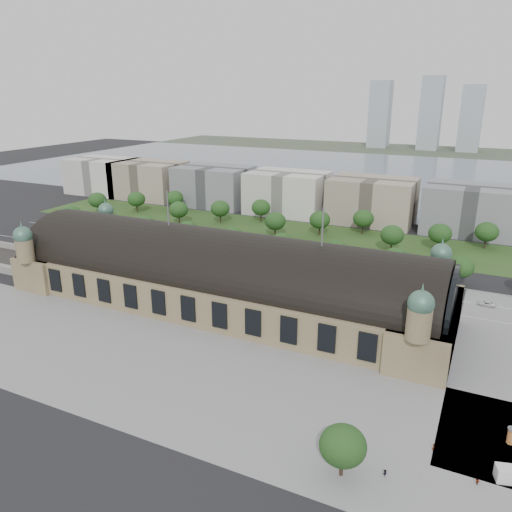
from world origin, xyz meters
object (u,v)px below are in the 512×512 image
at_px(traffic_car_0, 70,236).
at_px(parked_car_0, 88,253).
at_px(pedestrian_4, 385,473).
at_px(traffic_car_5, 367,274).
at_px(pedestrian_3, 477,482).
at_px(parked_car_6, 178,268).
at_px(petrol_station, 191,231).
at_px(parked_car_5, 167,267).
at_px(parked_car_1, 117,258).
at_px(traffic_car_6, 486,304).
at_px(parked_car_3, 135,261).
at_px(bus_mid, 321,283).
at_px(traffic_car_1, 88,235).
at_px(bus_east, 328,286).
at_px(parked_car_2, 153,262).
at_px(pedestrian_1, 433,447).
at_px(bus_west, 258,275).
at_px(advertising_column, 511,436).
at_px(parked_car_4, 127,258).

bearing_deg(traffic_car_0, parked_car_0, 53.72).
height_order(traffic_car_0, pedestrian_4, pedestrian_4).
xyz_separation_m(traffic_car_5, pedestrian_3, (45.11, -100.46, 0.10)).
height_order(parked_car_6, pedestrian_3, pedestrian_3).
relative_size(petrol_station, pedestrian_3, 8.59).
height_order(parked_car_5, parked_car_6, parked_car_5).
bearing_deg(parked_car_1, traffic_car_0, -142.17).
relative_size(traffic_car_6, parked_car_5, 1.21).
distance_m(traffic_car_6, parked_car_3, 136.85).
relative_size(traffic_car_5, pedestrian_4, 2.81).
xyz_separation_m(traffic_car_0, bus_mid, (133.32, -8.31, 1.00)).
bearing_deg(traffic_car_1, bus_east, -99.27).
bearing_deg(parked_car_6, parked_car_2, -126.23).
height_order(traffic_car_0, parked_car_6, traffic_car_0).
height_order(traffic_car_6, pedestrian_3, pedestrian_3).
bearing_deg(parked_car_5, traffic_car_1, -142.52).
bearing_deg(traffic_car_1, pedestrian_4, -123.03).
bearing_deg(bus_east, traffic_car_5, -24.60).
relative_size(traffic_car_0, traffic_car_5, 0.88).
relative_size(parked_car_5, pedestrian_1, 2.98).
height_order(bus_west, bus_east, bus_west).
xyz_separation_m(parked_car_1, bus_mid, (89.53, 8.38, 0.90)).
bearing_deg(bus_mid, parked_car_2, 98.95).
xyz_separation_m(traffic_car_5, advertising_column, (50.73, -84.91, 1.19)).
xyz_separation_m(petrol_station, parked_car_3, (0.10, -44.22, -2.23)).
height_order(parked_car_4, bus_mid, bus_mid).
distance_m(parked_car_3, pedestrian_1, 144.89).
xyz_separation_m(parked_car_2, pedestrian_1, (121.05, -68.51, 0.01)).
height_order(parked_car_0, parked_car_2, parked_car_2).
distance_m(traffic_car_5, parked_car_0, 121.71).
height_order(petrol_station, bus_east, petrol_station).
height_order(traffic_car_1, pedestrian_4, pedestrian_4).
xyz_separation_m(traffic_car_6, parked_car_5, (-119.96, -15.82, -0.14)).
distance_m(parked_car_4, pedestrian_4, 150.61).
bearing_deg(parked_car_3, petrol_station, 152.99).
bearing_deg(bus_east, parked_car_6, 93.33).
bearing_deg(traffic_car_5, traffic_car_1, 85.15).
xyz_separation_m(parked_car_1, pedestrian_1, (138.54, -66.30, 0.04)).
relative_size(traffic_car_1, bus_mid, 0.34).
height_order(traffic_car_1, parked_car_2, parked_car_2).
xyz_separation_m(petrol_station, parked_car_1, (-9.64, -44.28, -2.19)).
bearing_deg(traffic_car_5, parked_car_5, 102.42).
relative_size(petrol_station, pedestrian_4, 9.04).
distance_m(petrol_station, traffic_car_1, 51.95).
height_order(traffic_car_0, traffic_car_6, traffic_car_6).
bearing_deg(bus_mid, traffic_car_5, -28.49).
distance_m(traffic_car_5, advertising_column, 98.92).
distance_m(traffic_car_1, bus_east, 130.89).
bearing_deg(pedestrian_3, petrol_station, -9.63).
xyz_separation_m(parked_car_2, parked_car_4, (-13.72, 0.33, 0.02)).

